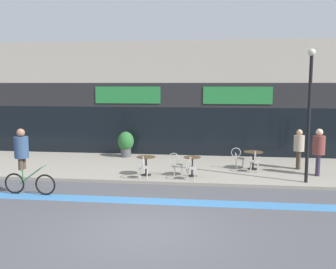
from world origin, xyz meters
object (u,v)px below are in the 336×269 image
Objects in this scene: pedestrian_near_end at (299,146)px; pedestrian_far_end at (319,148)px; bistro_table_2 at (253,157)px; cafe_chair_1_near at (191,167)px; cafe_chair_1_side at (176,163)px; cafe_chair_0_near at (143,166)px; cafe_chair_2_near at (255,160)px; planter_pot at (126,143)px; bistro_table_1 at (192,163)px; lamp_post at (309,106)px; cafe_chair_2_side at (238,157)px; bistro_table_0 at (146,162)px; cyclist_0 at (23,156)px.

pedestrian_far_end is (0.52, -1.12, 0.10)m from pedestrian_near_end.
bistro_table_2 is 1.96m from pedestrian_near_end.
cafe_chair_1_side is at bearing 50.72° from cafe_chair_1_near.
cafe_chair_0_near is at bearing 21.90° from pedestrian_far_end.
cafe_chair_1_side is 3.23m from cafe_chair_2_near.
cafe_chair_2_near is 6.53m from planter_pot.
bistro_table_1 is at bearing -157.19° from pedestrian_near_end.
pedestrian_far_end reaches higher than cafe_chair_0_near.
bistro_table_2 is 0.47× the size of pedestrian_near_end.
cafe_chair_1_side reaches higher than bistro_table_1.
pedestrian_far_end reaches higher than cafe_chair_1_near.
lamp_post reaches higher than cafe_chair_1_near.
cafe_chair_2_near reaches higher than bistro_table_1.
cafe_chair_1_near is 0.49× the size of pedestrian_far_end.
planter_pot is (-1.71, 4.34, 0.17)m from cafe_chair_0_near.
cafe_chair_0_near is 1.78m from cafe_chair_1_near.
cafe_chair_1_side is 2.92m from cafe_chair_2_side.
bistro_table_0 is 1.17m from cafe_chair_1_side.
planter_pot is 0.56× the size of cyclist_0.
cafe_chair_0_near is at bearing -157.88° from pedestrian_near_end.
cafe_chair_2_near reaches higher than bistro_table_0.
bistro_table_0 is at bearing 102.19° from cafe_chair_2_near.
cyclist_0 reaches higher than cafe_chair_1_side.
bistro_table_2 is 0.64× the size of planter_pot.
cafe_chair_1_near is 4.76m from lamp_post.
planter_pot is 6.73m from cyclist_0.
cafe_chair_1_near reaches higher than bistro_table_0.
pedestrian_near_end reaches higher than bistro_table_1.
planter_pot reaches higher than bistro_table_1.
bistro_table_0 is at bearing -7.47° from cafe_chair_0_near.
pedestrian_near_end is at bearing -53.95° from cafe_chair_1_near.
planter_pot is at bearing 160.97° from bistro_table_2.
cafe_chair_1_near is 0.41× the size of cyclist_0.
pedestrian_near_end reaches higher than cafe_chair_2_near.
cafe_chair_0_near is 6.39m from lamp_post.
bistro_table_2 is at bearing 130.62° from lamp_post.
lamp_post is 2.16× the size of cyclist_0.
bistro_table_2 is 0.17× the size of lamp_post.
bistro_table_1 is at bearing 174.38° from lamp_post.
pedestrian_far_end is (4.86, 0.77, 0.55)m from bistro_table_1.
bistro_table_0 is 6.39m from lamp_post.
pedestrian_far_end is (4.87, 1.40, 0.58)m from cafe_chair_1_near.
bistro_table_0 is at bearing -158.64° from bistro_table_2.
cafe_chair_1_near is 1.00× the size of cafe_chair_2_side.
cafe_chair_0_near is 1.00× the size of cafe_chair_2_near.
cafe_chair_1_side is 0.49× the size of pedestrian_far_end.
bistro_table_1 is at bearing 2.07° from bistro_table_0.
pedestrian_near_end is (6.14, 1.95, 0.47)m from bistro_table_0.
cyclist_0 is (-9.60, -2.37, -1.61)m from lamp_post.
cafe_chair_1_side is 0.54× the size of pedestrian_near_end.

